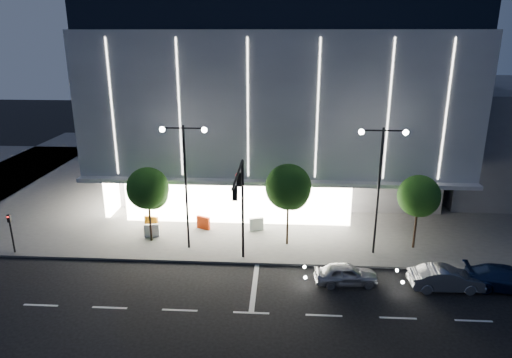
{
  "coord_description": "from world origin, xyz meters",
  "views": [
    {
      "loc": [
        3.6,
        -23.19,
        14.73
      ],
      "look_at": [
        1.73,
        7.18,
        5.0
      ],
      "focal_mm": 32.0,
      "sensor_mm": 36.0,
      "label": 1
    }
  ],
  "objects_px": {
    "street_lamp_east": "(380,173)",
    "barrier_a": "(151,223)",
    "tree_mid": "(289,189)",
    "barrier_c": "(203,223)",
    "street_lamp_west": "(185,170)",
    "car_third": "(507,279)",
    "tree_left": "(148,191)",
    "traffic_mast": "(240,197)",
    "car_second": "(446,278)",
    "barrier_b": "(152,230)",
    "tree_right": "(419,198)",
    "barrier_d": "(256,224)",
    "ped_signal_far": "(11,229)",
    "car_lead": "(346,274)"
  },
  "relations": [
    {
      "from": "barrier_b",
      "to": "car_second",
      "type": "bearing_deg",
      "value": -28.23
    },
    {
      "from": "barrier_d",
      "to": "barrier_a",
      "type": "bearing_deg",
      "value": 161.85
    },
    {
      "from": "street_lamp_west",
      "to": "car_third",
      "type": "bearing_deg",
      "value": -11.48
    },
    {
      "from": "barrier_d",
      "to": "car_third",
      "type": "bearing_deg",
      "value": -45.05
    },
    {
      "from": "ped_signal_far",
      "to": "tree_mid",
      "type": "distance_m",
      "value": 19.35
    },
    {
      "from": "traffic_mast",
      "to": "barrier_c",
      "type": "height_order",
      "value": "traffic_mast"
    },
    {
      "from": "barrier_b",
      "to": "tree_mid",
      "type": "bearing_deg",
      "value": -14.83
    },
    {
      "from": "barrier_a",
      "to": "barrier_b",
      "type": "bearing_deg",
      "value": -58.6
    },
    {
      "from": "car_second",
      "to": "barrier_b",
      "type": "height_order",
      "value": "car_second"
    },
    {
      "from": "traffic_mast",
      "to": "barrier_c",
      "type": "xyz_separation_m",
      "value": [
        -3.52,
        5.99,
        -4.38
      ]
    },
    {
      "from": "tree_right",
      "to": "barrier_a",
      "type": "relative_size",
      "value": 5.01
    },
    {
      "from": "tree_mid",
      "to": "car_second",
      "type": "height_order",
      "value": "tree_mid"
    },
    {
      "from": "barrier_d",
      "to": "street_lamp_west",
      "type": "bearing_deg",
      "value": -164.21
    },
    {
      "from": "ped_signal_far",
      "to": "barrier_c",
      "type": "bearing_deg",
      "value": 21.16
    },
    {
      "from": "car_lead",
      "to": "car_third",
      "type": "xyz_separation_m",
      "value": [
        9.58,
        -0.04,
        0.05
      ]
    },
    {
      "from": "street_lamp_east",
      "to": "barrier_b",
      "type": "bearing_deg",
      "value": 174.26
    },
    {
      "from": "car_second",
      "to": "barrier_c",
      "type": "xyz_separation_m",
      "value": [
        -16.01,
        7.63,
        -0.06
      ]
    },
    {
      "from": "street_lamp_east",
      "to": "tree_right",
      "type": "xyz_separation_m",
      "value": [
        3.03,
        1.02,
        -2.07
      ]
    },
    {
      "from": "street_lamp_west",
      "to": "ped_signal_far",
      "type": "bearing_deg",
      "value": -172.87
    },
    {
      "from": "car_lead",
      "to": "barrier_b",
      "type": "xyz_separation_m",
      "value": [
        -13.74,
        5.68,
        -0.01
      ]
    },
    {
      "from": "street_lamp_east",
      "to": "barrier_a",
      "type": "xyz_separation_m",
      "value": [
        -16.57,
        3.08,
        -5.31
      ]
    },
    {
      "from": "street_lamp_east",
      "to": "tree_left",
      "type": "relative_size",
      "value": 1.57
    },
    {
      "from": "car_second",
      "to": "barrier_c",
      "type": "bearing_deg",
      "value": 62.32
    },
    {
      "from": "car_lead",
      "to": "barrier_b",
      "type": "bearing_deg",
      "value": 62.98
    },
    {
      "from": "car_second",
      "to": "car_third",
      "type": "height_order",
      "value": "car_second"
    },
    {
      "from": "tree_mid",
      "to": "tree_right",
      "type": "bearing_deg",
      "value": -0.0
    },
    {
      "from": "barrier_a",
      "to": "street_lamp_west",
      "type": "bearing_deg",
      "value": -25.77
    },
    {
      "from": "tree_mid",
      "to": "car_lead",
      "type": "relative_size",
      "value": 1.59
    },
    {
      "from": "tree_mid",
      "to": "barrier_c",
      "type": "relative_size",
      "value": 5.59
    },
    {
      "from": "barrier_c",
      "to": "barrier_a",
      "type": "bearing_deg",
      "value": -152.52
    },
    {
      "from": "barrier_d",
      "to": "traffic_mast",
      "type": "bearing_deg",
      "value": -115.68
    },
    {
      "from": "traffic_mast",
      "to": "barrier_d",
      "type": "distance_m",
      "value": 7.42
    },
    {
      "from": "street_lamp_east",
      "to": "car_lead",
      "type": "distance_m",
      "value": 7.09
    },
    {
      "from": "car_third",
      "to": "car_lead",
      "type": "bearing_deg",
      "value": 96.85
    },
    {
      "from": "ped_signal_far",
      "to": "tree_mid",
      "type": "xyz_separation_m",
      "value": [
        19.03,
        2.52,
        2.45
      ]
    },
    {
      "from": "tree_left",
      "to": "car_third",
      "type": "distance_m",
      "value": 23.94
    },
    {
      "from": "tree_mid",
      "to": "barrier_a",
      "type": "xyz_separation_m",
      "value": [
        -10.6,
        2.06,
        -3.68
      ]
    },
    {
      "from": "street_lamp_west",
      "to": "barrier_d",
      "type": "relative_size",
      "value": 8.18
    },
    {
      "from": "tree_left",
      "to": "tree_mid",
      "type": "distance_m",
      "value": 10.0
    },
    {
      "from": "car_lead",
      "to": "barrier_b",
      "type": "relative_size",
      "value": 3.51
    },
    {
      "from": "tree_right",
      "to": "barrier_d",
      "type": "height_order",
      "value": "tree_right"
    },
    {
      "from": "street_lamp_west",
      "to": "barrier_a",
      "type": "bearing_deg",
      "value": 139.19
    },
    {
      "from": "barrier_d",
      "to": "car_second",
      "type": "bearing_deg",
      "value": -52.27
    },
    {
      "from": "tree_mid",
      "to": "car_third",
      "type": "bearing_deg",
      "value": -21.27
    },
    {
      "from": "ped_signal_far",
      "to": "tree_left",
      "type": "distance_m",
      "value": 9.61
    },
    {
      "from": "traffic_mast",
      "to": "street_lamp_west",
      "type": "relative_size",
      "value": 0.79
    },
    {
      "from": "car_lead",
      "to": "traffic_mast",
      "type": "bearing_deg",
      "value": 73.52
    },
    {
      "from": "street_lamp_east",
      "to": "ped_signal_far",
      "type": "xyz_separation_m",
      "value": [
        -25.0,
        -1.5,
        -4.07
      ]
    },
    {
      "from": "car_third",
      "to": "tree_mid",
      "type": "bearing_deg",
      "value": 75.85
    },
    {
      "from": "street_lamp_west",
      "to": "tree_right",
      "type": "relative_size",
      "value": 1.63
    }
  ]
}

